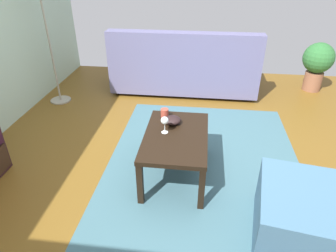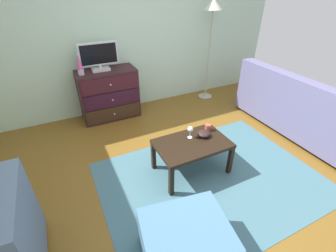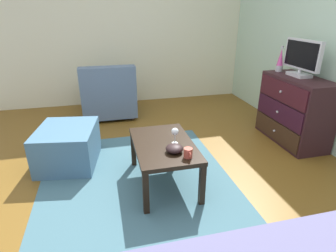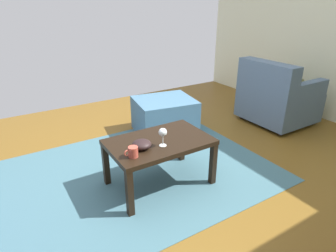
# 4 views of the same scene
# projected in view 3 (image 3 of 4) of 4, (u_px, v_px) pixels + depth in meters

# --- Properties ---
(ground_plane) EXTENTS (5.98, 4.91, 0.05)m
(ground_plane) POSITION_uv_depth(u_px,v_px,m) (156.00, 181.00, 2.85)
(ground_plane) COLOR brown
(wall_plain_left) EXTENTS (0.12, 4.91, 2.52)m
(wall_plain_left) POSITION_uv_depth(u_px,v_px,m) (123.00, 31.00, 4.80)
(wall_plain_left) COLOR beige
(wall_plain_left) RESTS_ON ground_plane
(area_rug) EXTENTS (2.60, 1.90, 0.01)m
(area_rug) POSITION_uv_depth(u_px,v_px,m) (140.00, 193.00, 2.61)
(area_rug) COLOR #3E6571
(area_rug) RESTS_ON ground_plane
(dresser) EXTENTS (0.96, 0.49, 0.85)m
(dresser) POSITION_uv_depth(u_px,v_px,m) (294.00, 110.00, 3.52)
(dresser) COLOR #321A1E
(dresser) RESTS_ON ground_plane
(tv) EXTENTS (0.60, 0.18, 0.44)m
(tv) POSITION_uv_depth(u_px,v_px,m) (302.00, 58.00, 3.33)
(tv) COLOR silver
(tv) RESTS_ON dresser
(lava_lamp) EXTENTS (0.09, 0.09, 0.33)m
(lava_lamp) POSITION_uv_depth(u_px,v_px,m) (280.00, 60.00, 3.63)
(lava_lamp) COLOR #B7B7BC
(lava_lamp) RESTS_ON dresser
(coffee_table) EXTENTS (0.88, 0.56, 0.44)m
(coffee_table) POSITION_uv_depth(u_px,v_px,m) (164.00, 148.00, 2.65)
(coffee_table) COLOR black
(coffee_table) RESTS_ON ground_plane
(wine_glass) EXTENTS (0.07, 0.07, 0.16)m
(wine_glass) POSITION_uv_depth(u_px,v_px,m) (175.00, 132.00, 2.58)
(wine_glass) COLOR silver
(wine_glass) RESTS_ON coffee_table
(mug) EXTENTS (0.11, 0.08, 0.08)m
(mug) POSITION_uv_depth(u_px,v_px,m) (188.00, 153.00, 2.36)
(mug) COLOR #B34738
(mug) RESTS_ON coffee_table
(bowl_decorative) EXTENTS (0.16, 0.16, 0.07)m
(bowl_decorative) POSITION_uv_depth(u_px,v_px,m) (174.00, 148.00, 2.45)
(bowl_decorative) COLOR black
(bowl_decorative) RESTS_ON coffee_table
(armchair) EXTENTS (0.80, 0.82, 0.85)m
(armchair) POSITION_uv_depth(u_px,v_px,m) (109.00, 95.00, 4.40)
(armchair) COLOR #332319
(armchair) RESTS_ON ground_plane
(ottoman) EXTENTS (0.79, 0.71, 0.43)m
(ottoman) POSITION_uv_depth(u_px,v_px,m) (68.00, 146.00, 3.06)
(ottoman) COLOR #436B89
(ottoman) RESTS_ON ground_plane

